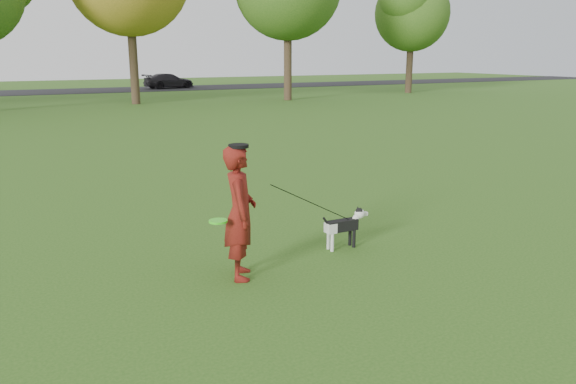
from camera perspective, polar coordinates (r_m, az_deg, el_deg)
ground at (r=7.54m, az=-1.71°, el=-7.97°), size 120.00×120.00×0.00m
road at (r=46.51m, az=-23.65°, el=9.30°), size 120.00×7.00×0.02m
man at (r=7.09m, az=-4.91°, el=-2.10°), size 0.61×0.73×1.72m
dog at (r=8.32m, az=5.82°, el=-3.26°), size 0.79×0.16×0.60m
car_right at (r=48.07m, az=-12.00°, el=10.98°), size 4.36×2.38×1.20m
man_held_items at (r=7.71m, az=2.62°, el=-1.21°), size 2.35×0.53×1.33m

